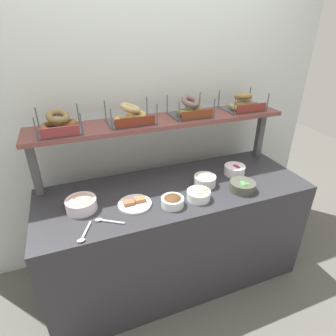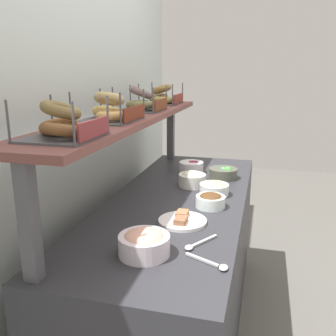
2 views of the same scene
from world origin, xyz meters
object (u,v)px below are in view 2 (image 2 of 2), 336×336
at_px(bowl_chocolate_spread, 211,200).
at_px(bowl_egg_salad, 214,188).
at_px(bowl_potato_salad, 192,179).
at_px(bowl_veggie_mix, 223,173).
at_px(bagel_basket_sesame, 110,111).
at_px(bagel_basket_poppy, 141,102).
at_px(serving_spoon_near_plate, 196,244).
at_px(bagel_basket_cinnamon_raisin, 62,125).
at_px(serving_spoon_by_edge, 214,264).
at_px(bowl_lox_spread, 144,243).
at_px(bowl_beet_salad, 191,167).
at_px(serving_plate_white, 182,220).
at_px(bagel_basket_everything, 162,97).

xyz_separation_m(bowl_chocolate_spread, bowl_egg_salad, (0.19, 0.01, 0.00)).
bearing_deg(bowl_egg_salad, bowl_potato_salad, 49.76).
bearing_deg(bowl_veggie_mix, bagel_basket_sesame, 144.71).
height_order(bowl_egg_salad, bagel_basket_poppy, bagel_basket_poppy).
bearing_deg(serving_spoon_near_plate, bagel_basket_sesame, 57.17).
bearing_deg(serving_spoon_near_plate, bagel_basket_cinnamon_raisin, 110.15).
height_order(bowl_potato_salad, serving_spoon_by_edge, bowl_potato_salad).
xyz_separation_m(bowl_potato_salad, serving_spoon_by_edge, (-0.88, -0.25, -0.04)).
bearing_deg(serving_spoon_by_edge, bagel_basket_poppy, 32.14).
bearing_deg(bowl_egg_salad, bowl_veggie_mix, -2.15).
distance_m(bowl_chocolate_spread, bowl_lox_spread, 0.57).
distance_m(bowl_beet_salad, serving_spoon_near_plate, 1.06).
height_order(bowl_beet_salad, bowl_veggie_mix, bowl_beet_salad).
relative_size(bowl_lox_spread, bowl_beet_salad, 1.20).
distance_m(bowl_veggie_mix, bowl_potato_salad, 0.27).
relative_size(serving_plate_white, serving_spoon_by_edge, 1.33).
bearing_deg(bowl_beet_salad, bagel_basket_poppy, 139.31).
relative_size(bowl_lox_spread, bagel_basket_everything, 0.62).
height_order(bowl_chocolate_spread, serving_plate_white, bowl_chocolate_spread).
height_order(bowl_lox_spread, serving_plate_white, bowl_lox_spread).
relative_size(bowl_chocolate_spread, bowl_potato_salad, 0.92).
distance_m(bowl_chocolate_spread, bagel_basket_everything, 1.01).
relative_size(bowl_egg_salad, serving_spoon_near_plate, 0.98).
relative_size(bowl_egg_salad, bowl_veggie_mix, 0.88).
xyz_separation_m(bowl_lox_spread, bowl_veggie_mix, (1.07, -0.17, -0.01)).
distance_m(bowl_egg_salad, serving_spoon_by_edge, 0.76).
xyz_separation_m(serving_plate_white, bagel_basket_poppy, (0.54, 0.37, 0.47)).
relative_size(serving_spoon_near_plate, bagel_basket_poppy, 0.55).
height_order(serving_plate_white, bagel_basket_cinnamon_raisin, bagel_basket_cinnamon_raisin).
distance_m(bowl_egg_salad, serving_plate_white, 0.42).
bearing_deg(bagel_basket_cinnamon_raisin, bowl_beet_salad, -10.40).
height_order(bowl_veggie_mix, bowl_potato_salad, bowl_potato_salad).
bearing_deg(bagel_basket_cinnamon_raisin, bowl_chocolate_spread, -36.23).
bearing_deg(serving_spoon_by_edge, bowl_veggie_mix, 4.75).
height_order(bowl_chocolate_spread, bagel_basket_cinnamon_raisin, bagel_basket_cinnamon_raisin).
relative_size(bowl_potato_salad, serving_spoon_near_plate, 0.99).
height_order(bowl_potato_salad, bagel_basket_cinnamon_raisin, bagel_basket_cinnamon_raisin).
bearing_deg(bowl_lox_spread, bowl_beet_salad, 2.56).
height_order(bowl_veggie_mix, bagel_basket_everything, bagel_basket_everything).
relative_size(bowl_lox_spread, bowl_veggie_mix, 1.07).
relative_size(bowl_lox_spread, bagel_basket_cinnamon_raisin, 0.69).
bearing_deg(bowl_potato_salad, serving_spoon_near_plate, -167.71).
height_order(bowl_lox_spread, bagel_basket_sesame, bagel_basket_sesame).
height_order(serving_spoon_near_plate, bagel_basket_sesame, bagel_basket_sesame).
bearing_deg(serving_plate_white, bagel_basket_poppy, 34.01).
distance_m(serving_plate_white, bagel_basket_sesame, 0.60).
xyz_separation_m(bowl_egg_salad, bowl_lox_spread, (-0.74, 0.16, 0.01)).
xyz_separation_m(bowl_lox_spread, bagel_basket_poppy, (0.87, 0.30, 0.43)).
bearing_deg(bagel_basket_sesame, bowl_beet_salad, -18.32).
bearing_deg(serving_spoon_near_plate, serving_spoon_by_edge, -146.74).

